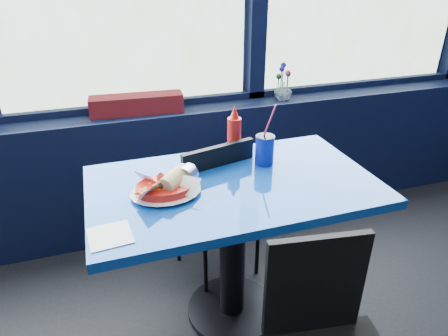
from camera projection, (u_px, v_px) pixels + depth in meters
window_sill at (141, 174)px, 2.49m from camera, size 5.00×0.26×0.80m
near_table at (233, 218)px, 1.76m from camera, size 1.20×0.70×0.75m
chair_near_back at (217, 202)px, 2.04m from camera, size 0.46×0.46×0.85m
planter_box at (137, 104)px, 2.29m from camera, size 0.53×0.17×0.10m
flower_vase at (283, 89)px, 2.50m from camera, size 0.15×0.15×0.23m
food_basket at (167, 186)px, 1.58m from camera, size 0.31×0.31×0.09m
ketchup_bottle at (234, 134)px, 1.87m from camera, size 0.07×0.07×0.25m
soda_cup at (265, 149)px, 1.81m from camera, size 0.09×0.09×0.29m
napkin at (110, 236)px, 1.35m from camera, size 0.15×0.15×0.00m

